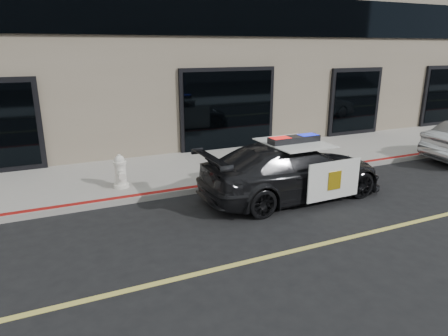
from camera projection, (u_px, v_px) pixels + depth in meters
name	position (u px, v px, depth m)	size (l,w,h in m)	color
ground	(411.00, 223.00, 8.31)	(120.00, 120.00, 0.00)	black
sidewalk_n	(278.00, 158.00, 12.87)	(60.00, 3.50, 0.15)	gray
police_car	(293.00, 170.00, 9.59)	(2.24, 4.72, 1.51)	black
fire_hydrant	(120.00, 172.00, 9.87)	(0.38, 0.53, 0.84)	white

